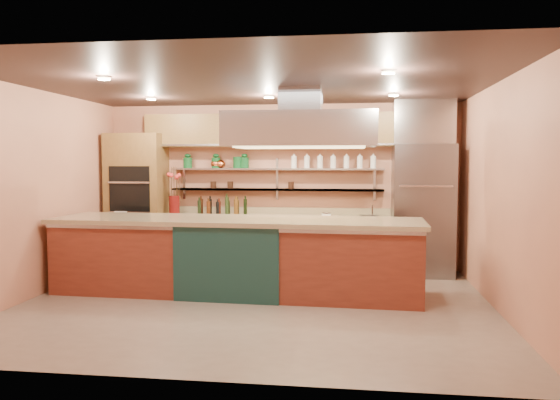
# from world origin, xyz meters

# --- Properties ---
(floor) EXTENTS (6.00, 5.00, 0.02)m
(floor) POSITION_xyz_m (0.00, 0.00, -0.01)
(floor) COLOR gray
(floor) RESTS_ON ground
(ceiling) EXTENTS (6.00, 5.00, 0.02)m
(ceiling) POSITION_xyz_m (0.00, 0.00, 2.80)
(ceiling) COLOR black
(ceiling) RESTS_ON wall_back
(wall_back) EXTENTS (6.00, 0.04, 2.80)m
(wall_back) POSITION_xyz_m (0.00, 2.50, 1.40)
(wall_back) COLOR tan
(wall_back) RESTS_ON floor
(wall_front) EXTENTS (6.00, 0.04, 2.80)m
(wall_front) POSITION_xyz_m (0.00, -2.50, 1.40)
(wall_front) COLOR tan
(wall_front) RESTS_ON floor
(wall_left) EXTENTS (0.04, 5.00, 2.80)m
(wall_left) POSITION_xyz_m (-3.00, 0.00, 1.40)
(wall_left) COLOR tan
(wall_left) RESTS_ON floor
(wall_right) EXTENTS (0.04, 5.00, 2.80)m
(wall_right) POSITION_xyz_m (3.00, 0.00, 1.40)
(wall_right) COLOR tan
(wall_right) RESTS_ON floor
(oven_stack) EXTENTS (0.95, 0.64, 2.30)m
(oven_stack) POSITION_xyz_m (-2.45, 2.18, 1.15)
(oven_stack) COLOR brown
(oven_stack) RESTS_ON floor
(refrigerator) EXTENTS (0.95, 0.72, 2.10)m
(refrigerator) POSITION_xyz_m (2.35, 2.14, 1.05)
(refrigerator) COLOR slate
(refrigerator) RESTS_ON floor
(back_counter) EXTENTS (3.84, 0.64, 0.93)m
(back_counter) POSITION_xyz_m (-0.05, 2.20, 0.47)
(back_counter) COLOR tan
(back_counter) RESTS_ON floor
(wall_shelf_lower) EXTENTS (3.60, 0.26, 0.03)m
(wall_shelf_lower) POSITION_xyz_m (-0.05, 2.37, 1.35)
(wall_shelf_lower) COLOR #A3A7AA
(wall_shelf_lower) RESTS_ON wall_back
(wall_shelf_upper) EXTENTS (3.60, 0.26, 0.03)m
(wall_shelf_upper) POSITION_xyz_m (-0.05, 2.37, 1.70)
(wall_shelf_upper) COLOR #A3A7AA
(wall_shelf_upper) RESTS_ON wall_back
(upper_cabinets) EXTENTS (4.60, 0.36, 0.55)m
(upper_cabinets) POSITION_xyz_m (0.00, 2.32, 2.35)
(upper_cabinets) COLOR brown
(upper_cabinets) RESTS_ON wall_back
(range_hood) EXTENTS (2.00, 1.00, 0.45)m
(range_hood) POSITION_xyz_m (0.54, 0.53, 2.25)
(range_hood) COLOR #A3A7AA
(range_hood) RESTS_ON ceiling
(ceiling_downlights) EXTENTS (4.00, 2.80, 0.02)m
(ceiling_downlights) POSITION_xyz_m (0.00, 0.20, 2.77)
(ceiling_downlights) COLOR #FFE5A5
(ceiling_downlights) RESTS_ON ceiling
(island) EXTENTS (5.04, 1.26, 1.04)m
(island) POSITION_xyz_m (-0.36, 0.53, 0.52)
(island) COLOR maroon
(island) RESTS_ON floor
(flower_vase) EXTENTS (0.22, 0.22, 0.32)m
(flower_vase) POSITION_xyz_m (-1.78, 2.15, 1.09)
(flower_vase) COLOR #5B0E0D
(flower_vase) RESTS_ON back_counter
(oil_bottle_cluster) EXTENTS (0.95, 0.48, 0.29)m
(oil_bottle_cluster) POSITION_xyz_m (-0.93, 2.15, 1.08)
(oil_bottle_cluster) COLOR black
(oil_bottle_cluster) RESTS_ON back_counter
(kitchen_scale) EXTENTS (0.18, 0.16, 0.08)m
(kitchen_scale) POSITION_xyz_m (0.81, 2.15, 0.97)
(kitchen_scale) COLOR white
(kitchen_scale) RESTS_ON back_counter
(bar_faucet) EXTENTS (0.03, 0.03, 0.20)m
(bar_faucet) POSITION_xyz_m (1.56, 2.25, 1.03)
(bar_faucet) COLOR silver
(bar_faucet) RESTS_ON back_counter
(copper_kettle) EXTENTS (0.19, 0.19, 0.14)m
(copper_kettle) POSITION_xyz_m (-1.03, 2.37, 1.79)
(copper_kettle) COLOR #D76231
(copper_kettle) RESTS_ON wall_shelf_upper
(green_canister) EXTENTS (0.16, 0.16, 0.19)m
(green_canister) POSITION_xyz_m (-0.72, 2.37, 1.81)
(green_canister) COLOR #0F461D
(green_canister) RESTS_ON wall_shelf_upper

